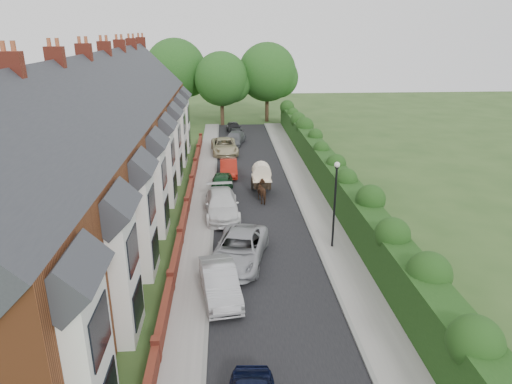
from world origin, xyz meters
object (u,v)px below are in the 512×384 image
at_px(horse, 264,192).
at_px(car_black, 234,128).
at_px(car_white, 222,205).
at_px(car_beige, 224,146).
at_px(car_green, 221,184).
at_px(horse_cart, 261,176).
at_px(lamppost, 335,194).
at_px(car_red, 229,168).
at_px(car_grey, 235,138).
at_px(car_silver_b, 239,249).
at_px(car_silver_a, 220,282).

bearing_deg(horse, car_black, -99.17).
xyz_separation_m(car_white, car_beige, (0.20, 16.25, -0.04)).
bearing_deg(car_white, car_beige, 85.50).
relative_size(car_green, horse_cart, 1.26).
distance_m(lamppost, car_red, 15.61).
bearing_deg(car_beige, car_grey, 69.61).
bearing_deg(car_silver_b, horse_cart, 92.20).
bearing_deg(car_silver_b, car_white, 111.15).
bearing_deg(car_grey, car_white, -80.54).
xyz_separation_m(car_white, horse, (3.02, 2.41, -0.01)).
bearing_deg(car_white, car_red, 82.70).
relative_size(car_red, horse, 2.23).
height_order(car_beige, car_black, car_beige).
distance_m(car_silver_a, car_white, 9.88).
relative_size(car_silver_a, car_white, 0.83).
distance_m(car_silver_b, car_grey, 26.71).
height_order(car_silver_a, car_grey, car_silver_a).
relative_size(car_white, car_black, 1.41).
xyz_separation_m(car_green, horse, (3.06, -2.12, 0.07)).
bearing_deg(lamppost, car_grey, 101.21).
bearing_deg(horse, car_red, -82.63).
xyz_separation_m(car_silver_a, car_silver_b, (1.01, 3.29, 0.04)).
bearing_deg(lamppost, car_silver_a, -144.29).
distance_m(car_silver_a, car_red, 18.86).
xyz_separation_m(lamppost, car_green, (-6.40, 9.80, -2.59)).
bearing_deg(car_green, car_silver_a, -86.23).
height_order(lamppost, car_green, lamppost).
height_order(car_white, car_beige, car_white).
xyz_separation_m(car_silver_a, car_white, (0.05, 9.88, 0.05)).
distance_m(lamppost, horse, 8.75).
bearing_deg(car_white, car_black, 83.19).
bearing_deg(horse, car_silver_a, 62.74).
xyz_separation_m(lamppost, car_beige, (-6.16, 21.53, -2.55)).
bearing_deg(car_green, car_beige, 92.57).
bearing_deg(car_white, car_silver_a, -94.07).
relative_size(car_silver_b, car_black, 1.46).
xyz_separation_m(car_silver_a, car_red, (0.59, 18.85, -0.06)).
bearing_deg(car_red, car_white, -93.97).
xyz_separation_m(car_green, car_beige, (0.24, 11.72, 0.04)).
height_order(car_green, car_grey, car_green).
xyz_separation_m(car_green, car_grey, (1.37, 15.60, -0.04)).
distance_m(car_green, car_beige, 11.73).
relative_size(lamppost, car_black, 1.34).
bearing_deg(lamppost, car_green, 123.14).
bearing_deg(car_red, lamppost, -68.31).
xyz_separation_m(lamppost, car_white, (-6.35, 5.28, -2.51)).
distance_m(car_white, car_green, 4.53).
xyz_separation_m(car_white, car_black, (1.35, 25.72, -0.13)).
bearing_deg(car_grey, horse, -71.31).
height_order(car_silver_a, car_white, car_white).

